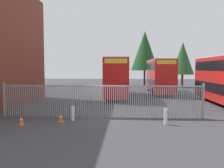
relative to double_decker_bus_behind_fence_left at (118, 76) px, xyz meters
The scene contains 10 objects.
ground_plane 4.52m from the double_decker_bus_behind_fence_left, 93.21° to the right, with size 100.00×100.00×0.00m, color #3D3D42.
palisade_fence 11.89m from the double_decker_bus_behind_fence_left, 93.43° to the right, with size 13.63×0.14×2.35m.
double_decker_bus_behind_fence_left is the anchor object (origin of this frame).
double_decker_bus_behind_fence_right 6.84m from the double_decker_bus_behind_fence_left, 37.87° to the left, with size 2.54×10.81×4.42m.
bollard_near_left 13.28m from the double_decker_bus_behind_fence_left, 100.52° to the right, with size 0.20×0.20×0.95m, color silver.
bollard_center_front 14.19m from the double_decker_bus_behind_fence_left, 76.46° to the right, with size 0.20×0.20×0.95m, color silver.
traffic_cone_by_gate 15.30m from the double_decker_bus_behind_fence_left, 109.89° to the right, with size 0.34×0.34×0.59m.
traffic_cone_mid_forecourt 13.90m from the double_decker_bus_behind_fence_left, 102.84° to the right, with size 0.34×0.34×0.59m.
tree_tall_back 18.02m from the double_decker_bus_behind_fence_left, 53.06° to the left, with size 3.90×3.90×7.82m.
tree_short_side 18.72m from the double_decker_bus_behind_fence_left, 75.85° to the left, with size 5.16×5.16×10.29m.
Camera 1 is at (1.17, -15.84, 3.32)m, focal length 38.16 mm.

